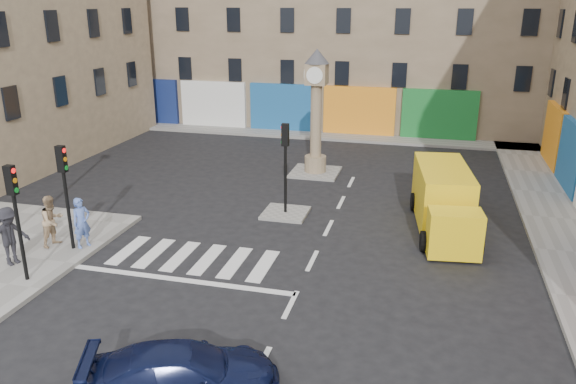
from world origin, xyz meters
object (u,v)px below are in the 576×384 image
at_px(pedestrian_blue, 82,223).
at_px(navy_sedan, 183,373).
at_px(yellow_van, 444,200).
at_px(pedestrian_tan, 52,221).
at_px(traffic_light_left_near, 15,205).
at_px(clock_pillar, 316,104).
at_px(pedestrian_dark, 9,236).
at_px(traffic_light_left_far, 64,181).
at_px(traffic_light_island, 285,154).

bearing_deg(pedestrian_blue, navy_sedan, -107.50).
height_order(yellow_van, pedestrian_tan, yellow_van).
xyz_separation_m(traffic_light_left_near, navy_sedan, (6.98, -3.68, -2.00)).
relative_size(traffic_light_left_near, clock_pillar, 0.61).
bearing_deg(pedestrian_blue, traffic_light_left_near, -160.70).
bearing_deg(pedestrian_dark, traffic_light_left_far, -16.22).
xyz_separation_m(traffic_light_left_far, clock_pillar, (6.30, 11.40, 0.93)).
bearing_deg(traffic_light_left_far, navy_sedan, -41.04).
relative_size(navy_sedan, pedestrian_blue, 2.36).
bearing_deg(pedestrian_blue, pedestrian_dark, 166.87).
relative_size(traffic_light_left_near, yellow_van, 0.58).
relative_size(navy_sedan, yellow_van, 0.67).
height_order(traffic_light_island, navy_sedan, traffic_light_island).
bearing_deg(traffic_light_island, navy_sedan, -86.59).
bearing_deg(clock_pillar, navy_sedan, -87.76).
bearing_deg(yellow_van, pedestrian_dark, -159.60).
relative_size(traffic_light_left_far, pedestrian_blue, 2.04).
distance_m(traffic_light_left_near, clock_pillar, 15.19).
bearing_deg(navy_sedan, clock_pillar, -18.92).
height_order(traffic_light_island, yellow_van, traffic_light_island).
bearing_deg(clock_pillar, pedestrian_dark, -119.89).
distance_m(traffic_light_island, clock_pillar, 6.07).
xyz_separation_m(pedestrian_blue, pedestrian_dark, (-1.46, -1.80, 0.08)).
relative_size(clock_pillar, pedestrian_tan, 3.30).
height_order(traffic_light_island, pedestrian_blue, traffic_light_island).
relative_size(clock_pillar, pedestrian_blue, 3.37).
height_order(pedestrian_blue, pedestrian_tan, pedestrian_tan).
xyz_separation_m(traffic_light_left_near, pedestrian_dark, (-1.16, 0.82, -1.48)).
bearing_deg(clock_pillar, pedestrian_blue, -118.24).
relative_size(traffic_light_left_far, pedestrian_dark, 1.87).
distance_m(traffic_light_island, pedestrian_tan, 8.98).
bearing_deg(traffic_light_left_near, clock_pillar, 65.45).
bearing_deg(traffic_light_left_near, navy_sedan, -27.78).
relative_size(traffic_light_left_near, pedestrian_tan, 2.00).
relative_size(yellow_van, pedestrian_tan, 3.45).
bearing_deg(yellow_van, traffic_light_island, 174.77).
bearing_deg(traffic_light_island, yellow_van, 2.08).
bearing_deg(traffic_light_left_near, pedestrian_blue, 83.48).
xyz_separation_m(clock_pillar, pedestrian_tan, (-7.07, -11.32, -2.48)).
bearing_deg(traffic_light_left_near, yellow_van, 32.58).
bearing_deg(yellow_van, pedestrian_blue, -163.53).
distance_m(yellow_van, pedestrian_tan, 14.44).
distance_m(pedestrian_blue, pedestrian_tan, 1.08).
relative_size(traffic_light_left_near, pedestrian_blue, 2.04).
height_order(traffic_light_left_near, clock_pillar, clock_pillar).
bearing_deg(pedestrian_tan, pedestrian_blue, -70.06).
relative_size(clock_pillar, pedestrian_dark, 3.08).
bearing_deg(navy_sedan, traffic_light_island, -17.75).
bearing_deg(traffic_light_island, traffic_light_left_far, -139.40).
bearing_deg(traffic_light_left_near, traffic_light_left_far, 90.00).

